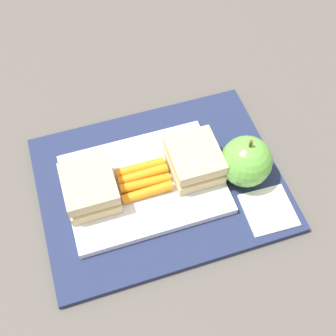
% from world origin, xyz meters
% --- Properties ---
extents(ground_plane, '(2.40, 2.40, 0.00)m').
position_xyz_m(ground_plane, '(0.00, 0.00, 0.00)').
color(ground_plane, '#56514C').
extents(lunchbag_mat, '(0.36, 0.28, 0.01)m').
position_xyz_m(lunchbag_mat, '(0.00, 0.00, 0.01)').
color(lunchbag_mat, navy).
rests_on(lunchbag_mat, ground_plane).
extents(food_tray, '(0.23, 0.17, 0.01)m').
position_xyz_m(food_tray, '(-0.03, 0.00, 0.02)').
color(food_tray, white).
rests_on(food_tray, lunchbag_mat).
extents(sandwich_half_left, '(0.07, 0.08, 0.04)m').
position_xyz_m(sandwich_half_left, '(-0.10, 0.00, 0.04)').
color(sandwich_half_left, '#DBC189').
rests_on(sandwich_half_left, food_tray).
extents(sandwich_half_right, '(0.07, 0.08, 0.04)m').
position_xyz_m(sandwich_half_right, '(0.05, 0.00, 0.04)').
color(sandwich_half_right, '#DBC189').
rests_on(sandwich_half_right, food_tray).
extents(carrot_sticks_bundle, '(0.08, 0.06, 0.02)m').
position_xyz_m(carrot_sticks_bundle, '(-0.02, 0.00, 0.03)').
color(carrot_sticks_bundle, orange).
rests_on(carrot_sticks_bundle, food_tray).
extents(apple, '(0.08, 0.08, 0.09)m').
position_xyz_m(apple, '(0.12, -0.03, 0.05)').
color(apple, '#66B742').
rests_on(apple, lunchbag_mat).
extents(paper_napkin, '(0.07, 0.07, 0.00)m').
position_xyz_m(paper_napkin, '(0.14, -0.09, 0.01)').
color(paper_napkin, white).
rests_on(paper_napkin, lunchbag_mat).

